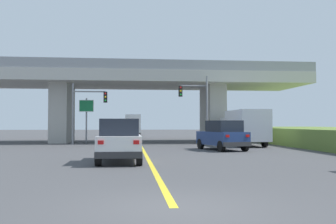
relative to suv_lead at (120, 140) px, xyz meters
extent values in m
plane|color=#424244|center=(1.39, 19.89, -1.01)|extent=(160.00, 160.00, 0.00)
cube|color=#B7B5AD|center=(1.39, 19.89, 5.12)|extent=(32.65, 8.77, 1.06)
cube|color=#A8A69F|center=(-6.07, 19.89, 1.79)|extent=(1.64, 5.26, 5.61)
cube|color=#A8A69F|center=(8.86, 19.89, 1.79)|extent=(1.64, 5.26, 5.61)
cube|color=gray|center=(1.39, 15.66, 6.10)|extent=(32.65, 0.20, 0.90)
cube|color=gray|center=(1.39, 24.12, 6.10)|extent=(32.65, 0.20, 0.90)
cube|color=yellow|center=(1.39, 3.51, -1.01)|extent=(0.20, 26.80, 0.01)
cube|color=silver|center=(0.00, 0.11, -0.20)|extent=(1.94, 4.51, 0.90)
cube|color=#1E232D|center=(0.00, -0.22, 0.63)|extent=(1.70, 2.48, 0.76)
cube|color=#2D2D30|center=(0.00, -2.09, -0.51)|extent=(1.98, 0.20, 0.28)
cube|color=red|center=(-0.73, -2.16, 0.02)|extent=(0.24, 0.06, 0.16)
cube|color=red|center=(0.73, -2.16, 0.02)|extent=(0.24, 0.06, 0.16)
cylinder|color=black|center=(-0.87, 1.82, -0.65)|extent=(0.26, 0.72, 0.72)
cylinder|color=black|center=(0.87, 1.82, -0.65)|extent=(0.26, 0.72, 0.72)
cylinder|color=black|center=(-0.87, -1.59, -0.65)|extent=(0.26, 0.72, 0.72)
cylinder|color=black|center=(0.87, -1.59, -0.65)|extent=(0.26, 0.72, 0.72)
cube|color=navy|center=(6.76, 7.58, -0.20)|extent=(2.90, 4.59, 0.90)
cube|color=#1E232D|center=(6.84, 7.27, 0.63)|extent=(2.21, 2.68, 0.76)
cube|color=#2D2D30|center=(7.26, 5.56, -0.51)|extent=(1.96, 0.67, 0.28)
cube|color=red|center=(6.57, 5.32, 0.02)|extent=(0.25, 0.12, 0.16)
cube|color=red|center=(7.98, 5.67, 0.02)|extent=(0.25, 0.12, 0.16)
cylinder|color=black|center=(5.54, 8.90, -0.65)|extent=(0.43, 0.76, 0.72)
cylinder|color=black|center=(7.22, 9.31, -0.65)|extent=(0.43, 0.76, 0.72)
cylinder|color=black|center=(6.30, 5.84, -0.65)|extent=(0.43, 0.76, 0.72)
cylinder|color=black|center=(7.98, 6.26, -0.65)|extent=(0.43, 0.76, 0.72)
cube|color=silver|center=(9.87, 15.36, 0.39)|extent=(2.20, 2.00, 1.90)
cube|color=silver|center=(9.87, 11.80, 0.66)|extent=(2.31, 5.12, 2.44)
cube|color=#197F4C|center=(9.87, 11.80, 0.05)|extent=(2.33, 5.02, 0.24)
cylinder|color=black|center=(8.87, 15.36, -0.56)|extent=(0.30, 0.90, 0.90)
cylinder|color=black|center=(10.87, 15.36, -0.56)|extent=(0.30, 0.90, 0.90)
cylinder|color=black|center=(8.87, 10.52, -0.56)|extent=(0.30, 0.90, 0.90)
cylinder|color=black|center=(10.87, 10.52, -0.56)|extent=(0.30, 0.90, 0.90)
cube|color=navy|center=(0.28, 31.47, -0.20)|extent=(1.82, 4.46, 0.90)
cube|color=#1E232D|center=(0.28, 31.13, 0.63)|extent=(1.60, 2.45, 0.76)
cube|color=#2D2D30|center=(0.28, 29.29, -0.51)|extent=(1.86, 0.20, 0.28)
cube|color=red|center=(-0.40, 29.22, 0.02)|extent=(0.24, 0.06, 0.16)
cube|color=red|center=(0.97, 29.22, 0.02)|extent=(0.24, 0.06, 0.16)
cylinder|color=black|center=(-0.53, 33.15, -0.65)|extent=(0.26, 0.72, 0.72)
cylinder|color=black|center=(1.09, 33.15, -0.65)|extent=(0.26, 0.72, 0.72)
cylinder|color=black|center=(-0.53, 29.79, -0.65)|extent=(0.26, 0.72, 0.72)
cylinder|color=black|center=(1.09, 29.79, -0.65)|extent=(0.26, 0.72, 0.72)
cylinder|color=slate|center=(7.24, 14.79, 2.00)|extent=(0.18, 0.18, 6.02)
cylinder|color=slate|center=(6.06, 14.79, 4.12)|extent=(2.36, 0.12, 0.12)
cube|color=black|center=(4.88, 14.79, 3.64)|extent=(0.32, 0.26, 0.96)
sphere|color=red|center=(4.88, 14.64, 3.94)|extent=(0.16, 0.16, 0.16)
sphere|color=gold|center=(4.88, 14.64, 3.64)|extent=(0.16, 0.16, 0.16)
sphere|color=green|center=(4.88, 14.64, 3.34)|extent=(0.16, 0.16, 0.16)
cylinder|color=slate|center=(-4.46, 15.65, 1.65)|extent=(0.18, 0.18, 5.32)
cylinder|color=slate|center=(-3.06, 15.65, 3.61)|extent=(2.80, 0.12, 0.12)
cube|color=black|center=(-1.66, 15.65, 3.13)|extent=(0.32, 0.26, 0.96)
sphere|color=red|center=(-1.66, 15.50, 3.43)|extent=(0.16, 0.16, 0.16)
sphere|color=gold|center=(-1.66, 15.50, 3.13)|extent=(0.16, 0.16, 0.16)
sphere|color=green|center=(-1.66, 15.50, 2.83)|extent=(0.16, 0.16, 0.16)
cylinder|color=slate|center=(-3.42, 16.84, 1.05)|extent=(0.14, 0.14, 4.12)
cube|color=#146638|center=(-3.42, 16.78, 2.41)|extent=(1.21, 0.08, 0.99)
cube|color=white|center=(-3.42, 16.78, 2.41)|extent=(1.29, 0.04, 1.07)
cube|color=navy|center=(0.98, 43.88, 0.39)|extent=(2.20, 2.00, 1.90)
cube|color=white|center=(0.98, 40.57, 0.81)|extent=(2.31, 4.60, 2.76)
cube|color=#195999|center=(0.98, 40.57, 0.13)|extent=(2.33, 4.51, 0.24)
cylinder|color=black|center=(-0.02, 43.88, -0.56)|extent=(0.30, 0.90, 0.90)
cylinder|color=black|center=(1.98, 43.88, -0.56)|extent=(0.30, 0.90, 0.90)
cylinder|color=black|center=(-0.02, 39.42, -0.56)|extent=(0.30, 0.90, 0.90)
cylinder|color=black|center=(1.98, 39.42, -0.56)|extent=(0.30, 0.90, 0.90)
camera|label=1|loc=(0.44, -17.92, 0.78)|focal=40.49mm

